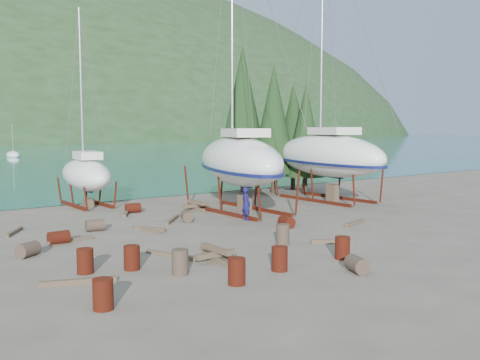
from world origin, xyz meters
TOP-DOWN VIEW (x-y plane):
  - ground at (0.00, 0.00)m, footprint 600.00×600.00m
  - cypress_near_right at (12.50, 12.00)m, footprint 3.60×3.60m
  - cypress_mid_right at (14.00, 10.00)m, footprint 3.06×3.06m
  - cypress_back_left at (11.00, 14.00)m, footprint 4.14×4.14m
  - cypress_far_right at (15.50, 13.00)m, footprint 3.24×3.24m
  - moored_boat_mid at (10.00, 80.00)m, footprint 2.00×5.00m
  - large_sailboat_near at (4.63, 6.02)m, footprint 7.80×12.89m
  - large_sailboat_far at (12.70, 6.50)m, footprint 6.43×12.93m
  - small_sailboat_shore at (-1.84, 13.98)m, footprint 3.50×8.23m
  - worker at (3.13, 3.31)m, footprint 0.52×0.72m
  - drum_0 at (-8.94, -5.81)m, footprint 0.58×0.58m
  - drum_1 at (-0.29, -7.52)m, footprint 0.86×1.03m
  - drum_2 at (-7.12, 3.47)m, footprint 0.90×0.62m
  - drum_3 at (-2.30, -5.70)m, footprint 0.58×0.58m
  - drum_4 at (-0.67, 9.54)m, footprint 0.97×0.73m
  - drum_5 at (0.73, -2.45)m, footprint 0.58×0.58m
  - drum_6 at (3.53, 0.44)m, footprint 0.76×0.99m
  - drum_7 at (0.80, -5.84)m, footprint 0.58×0.58m
  - drum_8 at (-7.95, -1.86)m, footprint 0.58×0.58m
  - drum_9 at (-4.70, 5.38)m, footprint 0.96×0.71m
  - drum_10 at (-4.53, -6.14)m, footprint 0.58×0.58m
  - drum_11 at (0.35, 5.00)m, footprint 0.87×1.03m
  - drum_13 at (-6.44, -2.40)m, footprint 0.58×0.58m
  - drum_15 at (-8.87, 1.84)m, footprint 1.05×0.97m
  - drum_16 at (-5.36, -3.97)m, footprint 0.58×0.58m
  - timber_1 at (6.93, -1.17)m, footprint 1.96×0.69m
  - timber_3 at (-4.38, -1.58)m, footprint 0.97×2.49m
  - timber_4 at (-6.59, 3.50)m, footprint 2.04×0.39m
  - timber_5 at (-2.76, -2.56)m, footprint 0.17×2.54m
  - timber_6 at (-1.44, 8.89)m, footprint 1.03×1.57m
  - timber_7 at (2.50, -3.70)m, footprint 1.53×1.29m
  - timber_8 at (-2.51, 3.76)m, footprint 0.99×1.61m
  - timber_10 at (-0.21, 5.58)m, footprint 1.90×2.07m
  - timber_11 at (-2.74, 3.77)m, footprint 0.50×2.21m
  - timber_14 at (-8.64, -3.03)m, footprint 2.33×1.03m
  - timber_17 at (-8.08, 7.09)m, footprint 1.24×1.85m
  - timber_pile_fore at (-3.41, -3.30)m, footprint 1.80×1.80m
  - timber_pile_aft at (2.85, 8.04)m, footprint 1.80×1.80m

SIDE VIEW (x-z plane):
  - ground at x=0.00m, z-range 0.00..0.00m
  - timber_3 at x=-4.38m, z-range 0.00..0.15m
  - timber_11 at x=-2.74m, z-range 0.00..0.15m
  - timber_5 at x=-2.76m, z-range 0.00..0.16m
  - timber_17 at x=-8.08m, z-range 0.00..0.16m
  - timber_10 at x=-0.21m, z-range 0.00..0.16m
  - timber_4 at x=-6.59m, z-range 0.00..0.17m
  - timber_7 at x=2.50m, z-range 0.00..0.17m
  - timber_14 at x=-8.64m, z-range 0.00..0.18m
  - timber_8 at x=-2.51m, z-range 0.00..0.19m
  - timber_6 at x=-1.44m, z-range 0.00..0.19m
  - timber_1 at x=6.93m, z-range 0.00..0.19m
  - drum_1 at x=-0.29m, z-range 0.00..0.58m
  - drum_2 at x=-7.12m, z-range 0.00..0.58m
  - drum_4 at x=-0.67m, z-range 0.00..0.58m
  - drum_6 at x=3.53m, z-range 0.00..0.58m
  - drum_9 at x=-4.70m, z-range 0.00..0.58m
  - drum_11 at x=0.35m, z-range 0.00..0.58m
  - drum_15 at x=-8.87m, z-range 0.00..0.58m
  - timber_pile_fore at x=-3.41m, z-range 0.00..0.60m
  - timber_pile_aft at x=2.85m, z-range 0.00..0.60m
  - moored_boat_mid at x=10.00m, z-range -2.64..3.41m
  - drum_0 at x=-8.94m, z-range 0.00..0.88m
  - drum_3 at x=-2.30m, z-range 0.00..0.88m
  - drum_5 at x=0.73m, z-range 0.00..0.88m
  - drum_7 at x=0.80m, z-range 0.00..0.88m
  - drum_8 at x=-7.95m, z-range 0.00..0.88m
  - drum_10 at x=-4.53m, z-range 0.00..0.88m
  - drum_13 at x=-6.44m, z-range 0.00..0.88m
  - drum_16 at x=-5.36m, z-range 0.00..0.88m
  - worker at x=3.13m, z-range 0.00..1.86m
  - small_sailboat_shore at x=-1.84m, z-range -4.28..8.48m
  - large_sailboat_near at x=4.63m, z-range -6.63..12.92m
  - large_sailboat_far at x=12.70m, z-range -6.62..13.03m
  - cypress_mid_right at x=14.00m, z-range 0.67..9.17m
  - cypress_far_right at x=15.50m, z-range 0.71..9.71m
  - cypress_near_right at x=12.50m, z-range 0.79..10.79m
  - cypress_back_left at x=11.00m, z-range 0.91..12.41m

